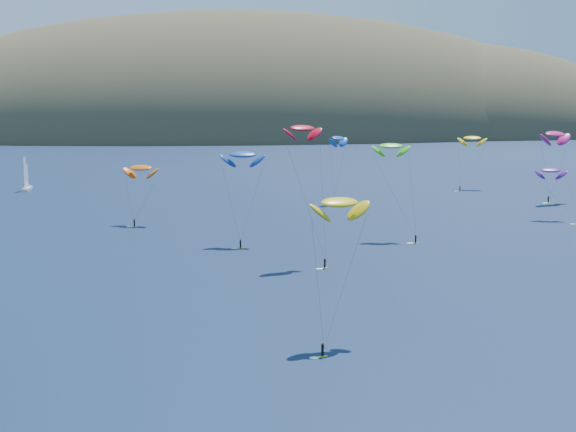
# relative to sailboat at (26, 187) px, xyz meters

# --- Properties ---
(island) EXTENTS (730.00, 300.00, 210.00)m
(island) POSITION_rel_sailboat_xyz_m (121.87, 358.96, -11.72)
(island) COLOR #3D3526
(island) RESTS_ON ground
(sailboat) EXTENTS (9.86, 8.57, 12.42)m
(sailboat) POSITION_rel_sailboat_xyz_m (0.00, 0.00, 0.00)
(sailboat) COLOR silver
(sailboat) RESTS_ON ground
(kitesurfer_1) EXTENTS (9.59, 10.37, 15.85)m
(kitesurfer_1) POSITION_rel_sailboat_xyz_m (39.34, -71.61, 12.40)
(kitesurfer_1) COLOR #A2DA18
(kitesurfer_1) RESTS_ON ground
(kitesurfer_2) EXTENTS (8.69, 11.54, 19.76)m
(kitesurfer_2) POSITION_rel_sailboat_xyz_m (67.87, -167.58, 16.52)
(kitesurfer_2) COLOR #A2DA18
(kitesurfer_2) RESTS_ON ground
(kitesurfer_3) EXTENTS (8.24, 11.64, 22.11)m
(kitesurfer_3) POSITION_rel_sailboat_xyz_m (93.89, -97.97, 18.88)
(kitesurfer_3) COLOR #A2DA18
(kitesurfer_3) RESTS_ON ground
(kitesurfer_4) EXTENTS (8.61, 9.12, 20.72)m
(kitesurfer_4) POSITION_rel_sailboat_xyz_m (94.27, -40.37, 17.32)
(kitesurfer_4) COLOR #A2DA18
(kitesurfer_4) RESTS_ON ground
(kitesurfer_6) EXTENTS (8.30, 13.19, 14.28)m
(kitesurfer_6) POSITION_rel_sailboat_xyz_m (140.36, -79.09, 11.15)
(kitesurfer_6) COLOR #A2DA18
(kitesurfer_6) RESTS_ON ground
(kitesurfer_8) EXTENTS (12.16, 9.02, 22.61)m
(kitesurfer_8) POSITION_rel_sailboat_xyz_m (156.11, -48.99, 18.51)
(kitesurfer_8) COLOR #A2DA18
(kitesurfer_8) RESTS_ON ground
(kitesurfer_9) EXTENTS (8.50, 11.32, 27.03)m
(kitesurfer_9) POSITION_rel_sailboat_xyz_m (70.79, -120.29, 23.82)
(kitesurfer_9) COLOR #A2DA18
(kitesurfer_9) RESTS_ON ground
(kitesurfer_10) EXTENTS (9.22, 10.65, 21.00)m
(kitesurfer_10) POSITION_rel_sailboat_xyz_m (61.50, -99.55, 17.51)
(kitesurfer_10) COLOR #A2DA18
(kitesurfer_10) RESTS_ON ground
(kitesurfer_11) EXTENTS (12.36, 12.32, 18.98)m
(kitesurfer_11) POSITION_rel_sailboat_xyz_m (144.74, -14.14, 15.49)
(kitesurfer_11) COLOR #A2DA18
(kitesurfer_11) RESTS_ON ground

